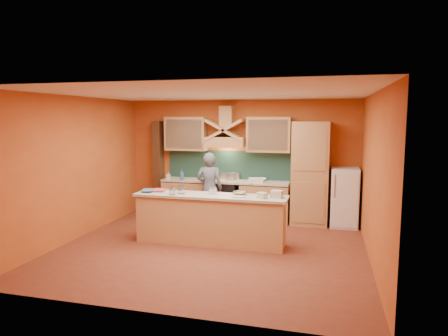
% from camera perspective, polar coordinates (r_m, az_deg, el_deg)
% --- Properties ---
extents(floor, '(5.50, 5.00, 0.01)m').
position_cam_1_polar(floor, '(7.44, -1.88, -11.46)').
color(floor, brown).
rests_on(floor, ground).
extents(ceiling, '(5.50, 5.00, 0.01)m').
position_cam_1_polar(ceiling, '(7.07, -1.98, 10.59)').
color(ceiling, white).
rests_on(ceiling, wall_back).
extents(wall_back, '(5.50, 0.02, 2.80)m').
position_cam_1_polar(wall_back, '(9.53, 2.35, 1.27)').
color(wall_back, '#BF5925').
rests_on(wall_back, floor).
extents(wall_front, '(5.50, 0.02, 2.80)m').
position_cam_1_polar(wall_front, '(4.81, -10.45, -4.67)').
color(wall_front, '#BF5925').
rests_on(wall_front, floor).
extents(wall_left, '(0.02, 5.00, 2.80)m').
position_cam_1_polar(wall_left, '(8.33, -20.39, -0.03)').
color(wall_left, '#BF5925').
rests_on(wall_left, floor).
extents(wall_right, '(0.02, 5.00, 2.80)m').
position_cam_1_polar(wall_right, '(6.87, 20.64, -1.47)').
color(wall_right, '#BF5925').
rests_on(wall_right, floor).
extents(base_cabinet_left, '(1.10, 0.60, 0.86)m').
position_cam_1_polar(base_cabinet_left, '(9.73, -5.29, -4.41)').
color(base_cabinet_left, tan).
rests_on(base_cabinet_left, floor).
extents(base_cabinet_right, '(1.10, 0.60, 0.86)m').
position_cam_1_polar(base_cabinet_right, '(9.27, 5.87, -5.00)').
color(base_cabinet_right, tan).
rests_on(base_cabinet_right, floor).
extents(counter_top, '(3.00, 0.62, 0.04)m').
position_cam_1_polar(counter_top, '(9.37, 0.15, -1.90)').
color(counter_top, '#BFB5A2').
rests_on(counter_top, base_cabinet_left).
extents(stove, '(0.60, 0.58, 0.90)m').
position_cam_1_polar(stove, '(9.45, 0.15, -4.60)').
color(stove, black).
rests_on(stove, floor).
extents(backsplash, '(3.00, 0.03, 0.70)m').
position_cam_1_polar(backsplash, '(9.60, 0.57, 0.42)').
color(backsplash, '#18352F').
rests_on(backsplash, wall_back).
extents(range_hood, '(0.92, 0.50, 0.24)m').
position_cam_1_polar(range_hood, '(9.32, 0.23, 3.74)').
color(range_hood, tan).
rests_on(range_hood, wall_back).
extents(hood_chimney, '(0.30, 0.30, 0.50)m').
position_cam_1_polar(hood_chimney, '(9.40, 0.38, 7.30)').
color(hood_chimney, tan).
rests_on(hood_chimney, wall_back).
extents(upper_cabinet_left, '(1.00, 0.35, 0.80)m').
position_cam_1_polar(upper_cabinet_left, '(9.68, -5.43, 4.90)').
color(upper_cabinet_left, tan).
rests_on(upper_cabinet_left, wall_back).
extents(upper_cabinet_right, '(1.00, 0.35, 0.80)m').
position_cam_1_polar(upper_cabinet_right, '(9.19, 6.42, 4.77)').
color(upper_cabinet_right, tan).
rests_on(upper_cabinet_right, wall_back).
extents(pantry_column, '(0.80, 0.60, 2.30)m').
position_cam_1_polar(pantry_column, '(9.05, 12.19, -0.79)').
color(pantry_column, tan).
rests_on(pantry_column, floor).
extents(fridge, '(0.58, 0.60, 1.30)m').
position_cam_1_polar(fridge, '(9.14, 16.82, -4.04)').
color(fridge, white).
rests_on(fridge, floor).
extents(trim_column_left, '(0.20, 0.30, 2.30)m').
position_cam_1_polar(trim_column_left, '(10.05, -9.34, 0.05)').
color(trim_column_left, '#472816').
rests_on(trim_column_left, floor).
extents(island_body, '(2.80, 0.55, 0.88)m').
position_cam_1_polar(island_body, '(7.62, -1.98, -7.56)').
color(island_body, '#DDAF71').
rests_on(island_body, floor).
extents(island_top, '(2.90, 0.62, 0.05)m').
position_cam_1_polar(island_top, '(7.51, -1.99, -4.02)').
color(island_top, '#BFB5A2').
rests_on(island_top, island_body).
extents(person, '(0.63, 0.45, 1.62)m').
position_cam_1_polar(person, '(8.94, -2.10, -2.92)').
color(person, slate).
rests_on(person, floor).
extents(pot_large, '(0.25, 0.25, 0.17)m').
position_cam_1_polar(pot_large, '(9.46, -1.26, -1.31)').
color(pot_large, silver).
rests_on(pot_large, stove).
extents(pot_small, '(0.28, 0.28, 0.15)m').
position_cam_1_polar(pot_small, '(9.39, 0.86, -1.42)').
color(pot_small, silver).
rests_on(pot_small, stove).
extents(soap_bottle_a, '(0.09, 0.10, 0.19)m').
position_cam_1_polar(soap_bottle_a, '(9.57, -7.95, -1.09)').
color(soap_bottle_a, beige).
rests_on(soap_bottle_a, counter_top).
extents(soap_bottle_b, '(0.13, 0.13, 0.26)m').
position_cam_1_polar(soap_bottle_b, '(9.42, -6.07, -0.98)').
color(soap_bottle_b, '#356294').
rests_on(soap_bottle_b, counter_top).
extents(bowl_back, '(0.28, 0.28, 0.07)m').
position_cam_1_polar(bowl_back, '(9.34, 5.41, -1.63)').
color(bowl_back, white).
rests_on(bowl_back, counter_top).
extents(dish_rack, '(0.36, 0.31, 0.11)m').
position_cam_1_polar(dish_rack, '(9.03, 4.56, -1.80)').
color(dish_rack, white).
rests_on(dish_rack, counter_top).
extents(book_lower, '(0.31, 0.37, 0.03)m').
position_cam_1_polar(book_lower, '(8.02, -10.16, -3.13)').
color(book_lower, '#BF4446').
rests_on(book_lower, island_top).
extents(book_upper, '(0.28, 0.33, 0.02)m').
position_cam_1_polar(book_upper, '(7.95, -11.61, -3.12)').
color(book_upper, '#426B93').
rests_on(book_upper, island_top).
extents(jar_large, '(0.16, 0.16, 0.15)m').
position_cam_1_polar(jar_large, '(7.64, -6.10, -3.10)').
color(jar_large, silver).
rests_on(jar_large, island_top).
extents(jar_small, '(0.13, 0.13, 0.15)m').
position_cam_1_polar(jar_small, '(7.55, -7.42, -3.25)').
color(jar_small, silver).
rests_on(jar_small, island_top).
extents(kitchen_scale, '(0.17, 0.17, 0.11)m').
position_cam_1_polar(kitchen_scale, '(7.57, -1.60, -3.34)').
color(kitchen_scale, silver).
rests_on(kitchen_scale, island_top).
extents(mixing_bowl, '(0.27, 0.27, 0.06)m').
position_cam_1_polar(mixing_bowl, '(7.48, 2.26, -3.63)').
color(mixing_bowl, white).
rests_on(mixing_bowl, island_top).
extents(cloth, '(0.29, 0.25, 0.02)m').
position_cam_1_polar(cloth, '(7.29, 2.09, -4.11)').
color(cloth, '#C4A9A1').
rests_on(cloth, island_top).
extents(grocery_bag_a, '(0.23, 0.19, 0.13)m').
position_cam_1_polar(grocery_bag_a, '(7.27, 7.55, -3.72)').
color(grocery_bag_a, beige).
rests_on(grocery_bag_a, island_top).
extents(grocery_bag_b, '(0.21, 0.19, 0.10)m').
position_cam_1_polar(grocery_bag_b, '(7.21, 5.46, -3.92)').
color(grocery_bag_b, beige).
rests_on(grocery_bag_b, island_top).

